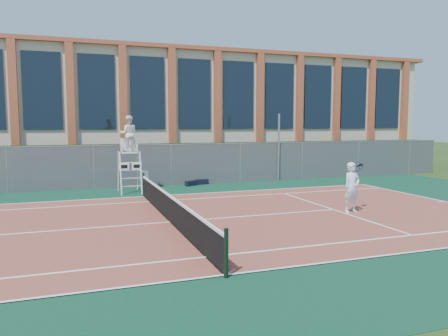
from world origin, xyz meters
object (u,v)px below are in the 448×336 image
object	(u,v)px
plastic_chair	(144,178)
tennis_player	(352,187)
steel_pole	(279,147)
umpire_chair	(129,136)

from	to	relation	value
plastic_chair	tennis_player	size ratio (longest dim) A/B	0.50
steel_pole	tennis_player	world-z (taller)	steel_pole
umpire_chair	tennis_player	bearing A→B (deg)	-47.07
steel_pole	tennis_player	distance (m)	9.56
plastic_chair	steel_pole	bearing A→B (deg)	5.00
plastic_chair	tennis_player	bearing A→B (deg)	-53.87
steel_pole	umpire_chair	size ratio (longest dim) A/B	1.04
tennis_player	steel_pole	bearing A→B (deg)	80.11
steel_pole	plastic_chair	distance (m)	8.11
umpire_chair	tennis_player	xyz separation A→B (m)	(7.18, -7.72, -1.77)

